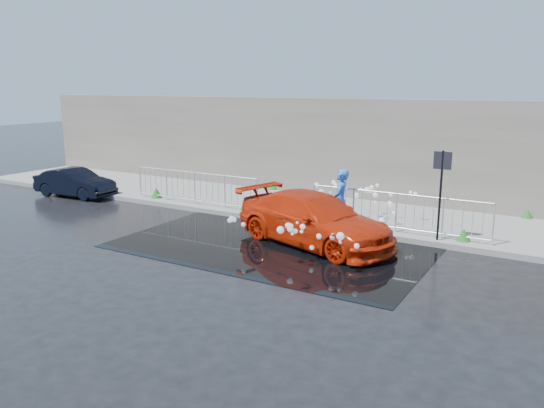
{
  "coord_description": "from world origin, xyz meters",
  "views": [
    {
      "loc": [
        7.19,
        -10.57,
        4.12
      ],
      "look_at": [
        0.2,
        1.38,
        1.0
      ],
      "focal_mm": 35.0,
      "sensor_mm": 36.0,
      "label": 1
    }
  ],
  "objects_px": {
    "sign_post": "(441,181)",
    "dark_car": "(75,183)",
    "red_car": "(314,219)",
    "person": "(340,201)"
  },
  "relations": [
    {
      "from": "sign_post",
      "to": "dark_car",
      "type": "height_order",
      "value": "sign_post"
    },
    {
      "from": "red_car",
      "to": "person",
      "type": "xyz_separation_m",
      "value": [
        0.15,
        1.36,
        0.24
      ]
    },
    {
      "from": "sign_post",
      "to": "red_car",
      "type": "height_order",
      "value": "sign_post"
    },
    {
      "from": "person",
      "to": "sign_post",
      "type": "bearing_deg",
      "value": 82.31
    },
    {
      "from": "dark_car",
      "to": "person",
      "type": "distance_m",
      "value": 10.62
    },
    {
      "from": "sign_post",
      "to": "red_car",
      "type": "bearing_deg",
      "value": -152.56
    },
    {
      "from": "sign_post",
      "to": "person",
      "type": "distance_m",
      "value": 2.82
    },
    {
      "from": "sign_post",
      "to": "dark_car",
      "type": "relative_size",
      "value": 0.78
    },
    {
      "from": "sign_post",
      "to": "red_car",
      "type": "xyz_separation_m",
      "value": [
        -2.85,
        -1.48,
        -1.05
      ]
    },
    {
      "from": "red_car",
      "to": "dark_car",
      "type": "relative_size",
      "value": 1.43
    }
  ]
}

